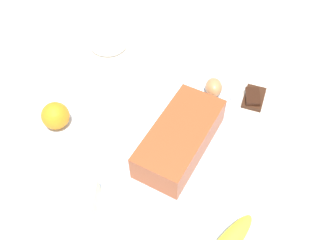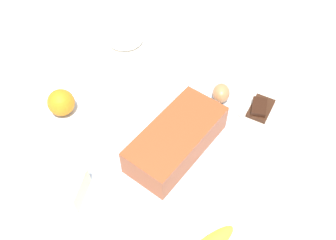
{
  "view_description": "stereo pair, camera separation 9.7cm",
  "coord_description": "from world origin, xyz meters",
  "px_view_note": "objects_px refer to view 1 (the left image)",
  "views": [
    {
      "loc": [
        0.56,
        0.25,
        0.8
      ],
      "look_at": [
        0.0,
        0.0,
        0.04
      ],
      "focal_mm": 39.38,
      "sensor_mm": 36.0,
      "label": 1
    },
    {
      "loc": [
        0.52,
        0.33,
        0.8
      ],
      "look_at": [
        0.0,
        0.0,
        0.04
      ],
      "focal_mm": 39.38,
      "sensor_mm": 36.0,
      "label": 2
    }
  ],
  "objects_px": {
    "loaf_pan": "(180,138)",
    "orange_fruit": "(55,116)",
    "butter_block": "(82,202)",
    "flour_bowl": "(110,48)",
    "egg_near_butter": "(214,87)",
    "chocolate_plate": "(253,99)"
  },
  "relations": [
    {
      "from": "loaf_pan",
      "to": "orange_fruit",
      "type": "bearing_deg",
      "value": -74.36
    },
    {
      "from": "orange_fruit",
      "to": "butter_block",
      "type": "bearing_deg",
      "value": 46.9
    },
    {
      "from": "flour_bowl",
      "to": "orange_fruit",
      "type": "bearing_deg",
      "value": 1.17
    },
    {
      "from": "flour_bowl",
      "to": "orange_fruit",
      "type": "distance_m",
      "value": 0.31
    },
    {
      "from": "loaf_pan",
      "to": "egg_near_butter",
      "type": "xyz_separation_m",
      "value": [
        -0.22,
        0.02,
        -0.02
      ]
    },
    {
      "from": "butter_block",
      "to": "orange_fruit",
      "type": "bearing_deg",
      "value": -133.1
    },
    {
      "from": "butter_block",
      "to": "chocolate_plate",
      "type": "relative_size",
      "value": 0.69
    },
    {
      "from": "loaf_pan",
      "to": "butter_block",
      "type": "xyz_separation_m",
      "value": [
        0.25,
        -0.14,
        -0.01
      ]
    },
    {
      "from": "orange_fruit",
      "to": "egg_near_butter",
      "type": "height_order",
      "value": "orange_fruit"
    },
    {
      "from": "butter_block",
      "to": "flour_bowl",
      "type": "bearing_deg",
      "value": -157.42
    },
    {
      "from": "chocolate_plate",
      "to": "flour_bowl",
      "type": "bearing_deg",
      "value": -91.1
    },
    {
      "from": "loaf_pan",
      "to": "egg_near_butter",
      "type": "relative_size",
      "value": 4.62
    },
    {
      "from": "orange_fruit",
      "to": "egg_near_butter",
      "type": "distance_m",
      "value": 0.45
    },
    {
      "from": "loaf_pan",
      "to": "flour_bowl",
      "type": "distance_m",
      "value": 0.42
    },
    {
      "from": "flour_bowl",
      "to": "chocolate_plate",
      "type": "relative_size",
      "value": 1.13
    },
    {
      "from": "loaf_pan",
      "to": "chocolate_plate",
      "type": "distance_m",
      "value": 0.27
    },
    {
      "from": "flour_bowl",
      "to": "orange_fruit",
      "type": "relative_size",
      "value": 1.95
    },
    {
      "from": "loaf_pan",
      "to": "chocolate_plate",
      "type": "bearing_deg",
      "value": 155.16
    },
    {
      "from": "egg_near_butter",
      "to": "loaf_pan",
      "type": "bearing_deg",
      "value": -4.23
    },
    {
      "from": "orange_fruit",
      "to": "chocolate_plate",
      "type": "height_order",
      "value": "orange_fruit"
    },
    {
      "from": "flour_bowl",
      "to": "chocolate_plate",
      "type": "distance_m",
      "value": 0.48
    },
    {
      "from": "butter_block",
      "to": "chocolate_plate",
      "type": "height_order",
      "value": "butter_block"
    }
  ]
}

